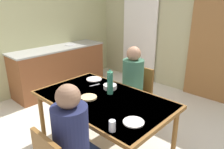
{
  "coord_description": "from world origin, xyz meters",
  "views": [
    {
      "loc": [
        1.89,
        -1.54,
        1.83
      ],
      "look_at": [
        0.28,
        0.19,
        0.99
      ],
      "focal_mm": 34.35,
      "sensor_mm": 36.0,
      "label": 1
    }
  ],
  "objects_px": {
    "serving_bowl_center": "(110,87)",
    "dining_table": "(103,103)",
    "person_far_diner": "(132,77)",
    "water_bottle_green_near": "(110,82)",
    "person_near_diner": "(72,133)",
    "chair_far_diner": "(137,92)",
    "kitchen_counter": "(60,68)"
  },
  "relations": [
    {
      "from": "serving_bowl_center",
      "to": "dining_table",
      "type": "bearing_deg",
      "value": -62.87
    },
    {
      "from": "person_far_diner",
      "to": "water_bottle_green_near",
      "type": "relative_size",
      "value": 2.46
    },
    {
      "from": "person_far_diner",
      "to": "person_near_diner",
      "type": "bearing_deg",
      "value": 108.26
    },
    {
      "from": "dining_table",
      "to": "person_near_diner",
      "type": "distance_m",
      "value": 0.79
    },
    {
      "from": "chair_far_diner",
      "to": "person_far_diner",
      "type": "distance_m",
      "value": 0.31
    },
    {
      "from": "person_near_diner",
      "to": "water_bottle_green_near",
      "type": "height_order",
      "value": "person_near_diner"
    },
    {
      "from": "kitchen_counter",
      "to": "chair_far_diner",
      "type": "xyz_separation_m",
      "value": [
        1.98,
        0.04,
        0.05
      ]
    },
    {
      "from": "person_far_diner",
      "to": "serving_bowl_center",
      "type": "bearing_deg",
      "value": 88.98
    },
    {
      "from": "person_near_diner",
      "to": "water_bottle_green_near",
      "type": "relative_size",
      "value": 2.46
    },
    {
      "from": "water_bottle_green_near",
      "to": "serving_bowl_center",
      "type": "distance_m",
      "value": 0.19
    },
    {
      "from": "person_near_diner",
      "to": "kitchen_counter",
      "type": "bearing_deg",
      "value": 148.52
    },
    {
      "from": "water_bottle_green_near",
      "to": "kitchen_counter",
      "type": "bearing_deg",
      "value": 162.53
    },
    {
      "from": "water_bottle_green_near",
      "to": "serving_bowl_center",
      "type": "bearing_deg",
      "value": 133.89
    },
    {
      "from": "person_far_diner",
      "to": "dining_table",
      "type": "bearing_deg",
      "value": 99.66
    },
    {
      "from": "kitchen_counter",
      "to": "person_far_diner",
      "type": "distance_m",
      "value": 2.01
    },
    {
      "from": "person_near_diner",
      "to": "dining_table",
      "type": "bearing_deg",
      "value": 116.09
    },
    {
      "from": "serving_bowl_center",
      "to": "water_bottle_green_near",
      "type": "bearing_deg",
      "value": -46.11
    },
    {
      "from": "kitchen_counter",
      "to": "dining_table",
      "type": "xyz_separation_m",
      "value": [
        2.1,
        -0.79,
        0.23
      ]
    },
    {
      "from": "dining_table",
      "to": "water_bottle_green_near",
      "type": "bearing_deg",
      "value": 99.58
    },
    {
      "from": "chair_far_diner",
      "to": "kitchen_counter",
      "type": "bearing_deg",
      "value": 1.28
    },
    {
      "from": "chair_far_diner",
      "to": "person_far_diner",
      "type": "xyz_separation_m",
      "value": [
        -0.0,
        -0.14,
        0.28
      ]
    },
    {
      "from": "person_near_diner",
      "to": "person_far_diner",
      "type": "distance_m",
      "value": 1.48
    },
    {
      "from": "kitchen_counter",
      "to": "water_bottle_green_near",
      "type": "bearing_deg",
      "value": -17.47
    },
    {
      "from": "chair_far_diner",
      "to": "serving_bowl_center",
      "type": "xyz_separation_m",
      "value": [
        -0.01,
        -0.59,
        0.27
      ]
    },
    {
      "from": "dining_table",
      "to": "chair_far_diner",
      "type": "distance_m",
      "value": 0.86
    },
    {
      "from": "dining_table",
      "to": "water_bottle_green_near",
      "type": "xyz_separation_m",
      "value": [
        -0.02,
        0.14,
        0.21
      ]
    },
    {
      "from": "chair_far_diner",
      "to": "person_near_diner",
      "type": "distance_m",
      "value": 1.63
    },
    {
      "from": "chair_far_diner",
      "to": "water_bottle_green_near",
      "type": "bearing_deg",
      "value": 97.81
    },
    {
      "from": "person_far_diner",
      "to": "water_bottle_green_near",
      "type": "height_order",
      "value": "person_far_diner"
    },
    {
      "from": "person_near_diner",
      "to": "serving_bowl_center",
      "type": "xyz_separation_m",
      "value": [
        -0.47,
        0.95,
        -0.01
      ]
    },
    {
      "from": "chair_far_diner",
      "to": "serving_bowl_center",
      "type": "relative_size",
      "value": 5.12
    },
    {
      "from": "kitchen_counter",
      "to": "person_far_diner",
      "type": "bearing_deg",
      "value": -2.68
    }
  ]
}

